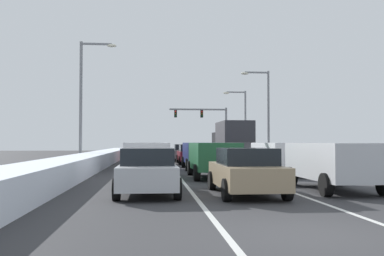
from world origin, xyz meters
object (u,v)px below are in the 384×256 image
suv_white_right_lane_second (280,155)px  suv_black_left_lane_fourth (146,151)px  sedan_red_right_lane_fifth (214,151)px  suv_navy_center_lane_third (201,153)px  street_lamp_right_mid (242,117)px  street_lamp_right_near (265,107)px  suv_white_left_lane_second (147,157)px  sedan_red_left_lane_fifth (146,153)px  sedan_gray_center_lane_fifth (183,152)px  traffic_light_gantry (208,121)px  suv_green_center_lane_second (213,157)px  suv_silver_right_lane_nearest (333,162)px  suv_charcoal_right_lane_third (249,153)px  sedan_silver_left_lane_nearest (148,171)px  sedan_maroon_center_lane_fourth (190,154)px  sedan_tan_center_lane_nearest (246,171)px  suv_charcoal_left_lane_third (142,153)px  street_lamp_left_mid (86,92)px  box_truck_right_lane_fourth (232,140)px

suv_white_right_lane_second → suv_black_left_lane_fourth: bearing=121.5°
sedan_red_right_lane_fifth → suv_navy_center_lane_third: suv_navy_center_lane_third is taller
street_lamp_right_mid → street_lamp_right_near: bearing=-89.5°
suv_white_right_lane_second → suv_black_left_lane_fourth: (-7.01, 11.42, 0.00)m
suv_white_left_lane_second → sedan_red_left_lane_fifth: bearing=90.8°
sedan_gray_center_lane_fifth → suv_white_left_lane_second: size_ratio=0.92×
traffic_light_gantry → suv_green_center_lane_second: bearing=-97.0°
suv_green_center_lane_second → suv_silver_right_lane_nearest: bearing=-59.0°
suv_charcoal_right_lane_third → suv_green_center_lane_second: size_ratio=1.00×
suv_black_left_lane_fourth → suv_charcoal_right_lane_third: bearing=-37.8°
sedan_gray_center_lane_fifth → suv_navy_center_lane_third: bearing=-89.1°
suv_black_left_lane_fourth → street_lamp_right_near: size_ratio=0.59×
suv_white_right_lane_second → sedan_red_right_lane_fifth: suv_white_right_lane_second is taller
suv_green_center_lane_second → suv_black_left_lane_fourth: same height
sedan_silver_left_lane_nearest → sedan_red_left_lane_fifth: size_ratio=1.00×
sedan_silver_left_lane_nearest → suv_black_left_lane_fourth: 19.12m
sedan_maroon_center_lane_fourth → sedan_red_left_lane_fifth: (-3.48, 5.38, 0.00)m
suv_green_center_lane_second → sedan_red_left_lane_fifth: bearing=100.1°
suv_white_right_lane_second → suv_green_center_lane_second: bearing=-159.4°
sedan_tan_center_lane_nearest → street_lamp_right_near: 26.83m
sedan_red_left_lane_fifth → suv_white_right_lane_second: bearing=-68.2°
suv_charcoal_left_lane_third → street_lamp_right_mid: (10.82, 22.10, 3.55)m
sedan_maroon_center_lane_fourth → suv_charcoal_left_lane_third: size_ratio=0.92×
suv_silver_right_lane_nearest → suv_navy_center_lane_third: 13.00m
sedan_tan_center_lane_nearest → suv_navy_center_lane_third: bearing=89.8°
suv_charcoal_right_lane_third → sedan_silver_left_lane_nearest: bearing=-115.1°
suv_navy_center_lane_third → sedan_maroon_center_lane_fourth: (-0.07, 6.92, -0.25)m
suv_green_center_lane_second → sedan_tan_center_lane_nearest: bearing=-89.0°
sedan_silver_left_lane_nearest → suv_white_right_lane_second: bearing=48.8°
sedan_tan_center_lane_nearest → sedan_silver_left_lane_nearest: 3.19m
sedan_tan_center_lane_nearest → street_lamp_left_mid: size_ratio=0.50×
box_truck_right_lane_fourth → suv_navy_center_lane_third: box_truck_right_lane_fourth is taller
suv_white_right_lane_second → suv_charcoal_left_lane_third: size_ratio=1.00×
suv_white_right_lane_second → suv_charcoal_right_lane_third: (-0.24, 6.18, 0.00)m
suv_green_center_lane_second → sedan_red_left_lane_fifth: 19.41m
suv_navy_center_lane_third → sedan_silver_left_lane_nearest: suv_navy_center_lane_third is taller
suv_white_left_lane_second → street_lamp_left_mid: size_ratio=0.54×
street_lamp_left_mid → suv_silver_right_lane_nearest: bearing=-57.1°
sedan_silver_left_lane_nearest → street_lamp_left_mid: size_ratio=0.50×
suv_silver_right_lane_nearest → suv_white_left_lane_second: 8.70m
sedan_silver_left_lane_nearest → sedan_red_left_lane_fifth: same height
suv_charcoal_right_lane_third → sedan_gray_center_lane_fifth: suv_charcoal_right_lane_third is taller
street_lamp_right_near → street_lamp_left_mid: bearing=-154.6°
box_truck_right_lane_fourth → suv_white_left_lane_second: box_truck_right_lane_fourth is taller
street_lamp_right_near → traffic_light_gantry: bearing=100.0°
suv_charcoal_right_lane_third → suv_green_center_lane_second: bearing=-114.5°
sedan_gray_center_lane_fifth → street_lamp_right_mid: size_ratio=0.60×
suv_charcoal_right_lane_third → street_lamp_right_mid: (3.87, 20.92, 3.55)m
sedan_red_left_lane_fifth → suv_silver_right_lane_nearest: bearing=-74.6°
suv_white_left_lane_second → sedan_red_right_lane_fifth: bearing=74.6°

